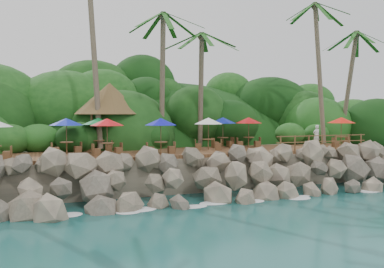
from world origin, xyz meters
name	(u,v)px	position (x,y,z in m)	size (l,w,h in m)	color
ground	(232,205)	(0.00, 0.00, 0.00)	(140.00, 140.00, 0.00)	#19514F
land_base	(153,155)	(0.00, 16.00, 1.05)	(32.00, 25.20, 2.10)	gray
jungle_hill	(135,158)	(0.00, 23.50, 0.00)	(44.80, 28.00, 15.40)	#143811
seawall	(216,177)	(0.00, 2.00, 1.15)	(29.00, 4.00, 2.30)	gray
terrace	(192,152)	(0.00, 6.00, 2.20)	(26.00, 5.00, 0.20)	brown
jungle_foliage	(156,168)	(0.00, 15.00, 0.00)	(44.00, 16.00, 12.00)	#143811
foam_line	(229,203)	(0.00, 0.30, 0.03)	(25.20, 0.80, 0.06)	white
palms	(196,1)	(1.37, 8.81, 12.85)	(34.82, 6.87, 15.19)	brown
palapa	(110,99)	(-4.79, 9.68, 5.79)	(4.89, 4.89, 4.60)	brown
dining_clusters	(170,123)	(-1.44, 6.14, 4.10)	(25.24, 4.76, 2.17)	brown
railing	(322,141)	(8.57, 3.65, 2.91)	(7.20, 0.10, 1.00)	brown
waiter	(317,135)	(10.13, 6.32, 3.09)	(0.58, 0.38, 1.58)	silver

